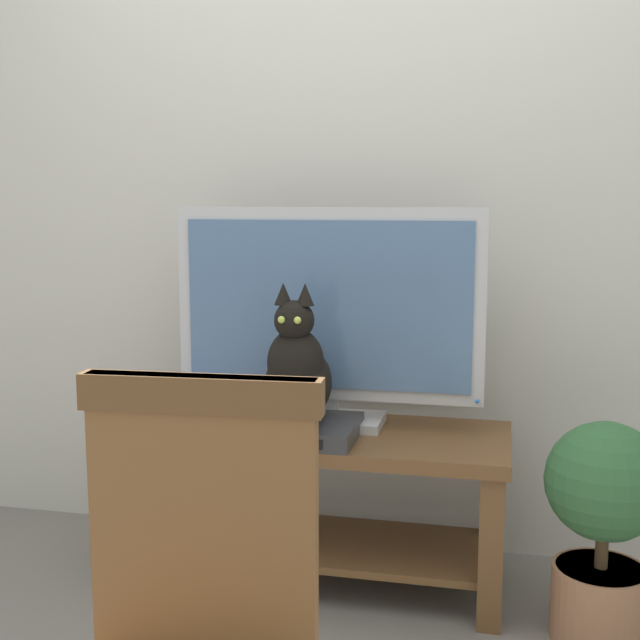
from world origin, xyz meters
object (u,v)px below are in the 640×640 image
media_box (299,429)px  book_stack (199,414)px  tv_stand (323,478)px  tv (328,311)px  cat (297,372)px  potted_plant (603,519)px

media_box → book_stack: (-0.35, 0.07, 0.01)m
tv_stand → tv: 0.54m
media_box → book_stack: bearing=169.5°
cat → book_stack: (-0.35, 0.08, -0.17)m
media_box → potted_plant: potted_plant is taller
tv → media_box: (-0.06, -0.16, -0.35)m
media_box → tv_stand: bearing=58.7°
tv → media_box: 0.39m
book_stack → potted_plant: size_ratio=0.41×
potted_plant → cat: bearing=175.6°
tv → tv_stand: bearing=-90.0°
tv_stand → cat: cat is taller
tv_stand → cat: (-0.06, -0.11, 0.37)m
book_stack → potted_plant: bearing=-6.8°
tv_stand → media_box: bearing=-121.3°
book_stack → tv_stand: bearing=4.1°
media_box → cat: 0.19m
tv_stand → book_stack: size_ratio=4.53×
tv_stand → book_stack: bearing=-175.9°
tv → book_stack: 0.54m
book_stack → media_box: bearing=-10.5°
tv_stand → tv: size_ratio=1.18×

